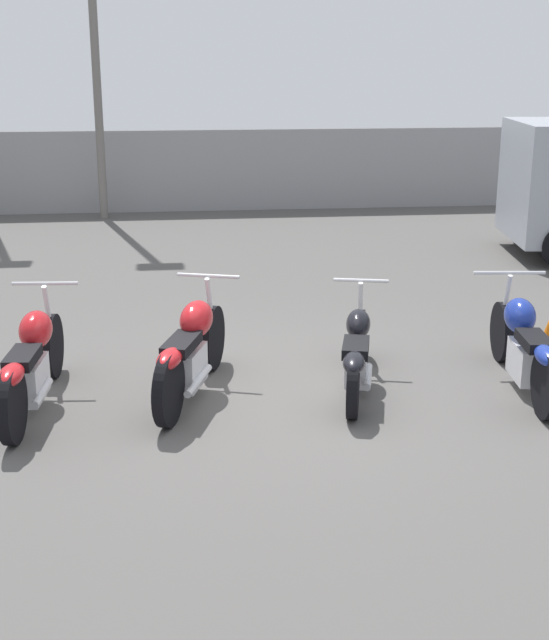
% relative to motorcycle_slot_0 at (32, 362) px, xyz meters
% --- Properties ---
extents(ground_plane, '(60.00, 60.00, 0.00)m').
position_rel_motorcycle_slot_0_xyz_m(ground_plane, '(2.28, 0.15, -0.45)').
color(ground_plane, '#514F4C').
extents(fence_back, '(40.00, 0.04, 1.64)m').
position_rel_motorcycle_slot_0_xyz_m(fence_back, '(2.28, 10.45, 0.37)').
color(fence_back, gray).
rests_on(fence_back, ground_plane).
extents(motorcycle_slot_0, '(0.64, 2.24, 1.02)m').
position_rel_motorcycle_slot_0_xyz_m(motorcycle_slot_0, '(0.00, 0.00, 0.00)').
color(motorcycle_slot_0, black).
rests_on(motorcycle_slot_0, ground_plane).
extents(motorcycle_slot_1, '(0.87, 2.10, 1.04)m').
position_rel_motorcycle_slot_0_xyz_m(motorcycle_slot_1, '(1.45, 0.15, 0.01)').
color(motorcycle_slot_1, black).
rests_on(motorcycle_slot_1, ground_plane).
extents(motorcycle_slot_2, '(0.76, 2.07, 0.93)m').
position_rel_motorcycle_slot_0_xyz_m(motorcycle_slot_2, '(3.05, 0.15, -0.07)').
color(motorcycle_slot_2, black).
rests_on(motorcycle_slot_2, ground_plane).
extents(motorcycle_slot_3, '(0.74, 2.20, 1.01)m').
position_rel_motorcycle_slot_0_xyz_m(motorcycle_slot_3, '(4.67, -0.00, -0.01)').
color(motorcycle_slot_3, black).
rests_on(motorcycle_slot_3, ground_plane).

